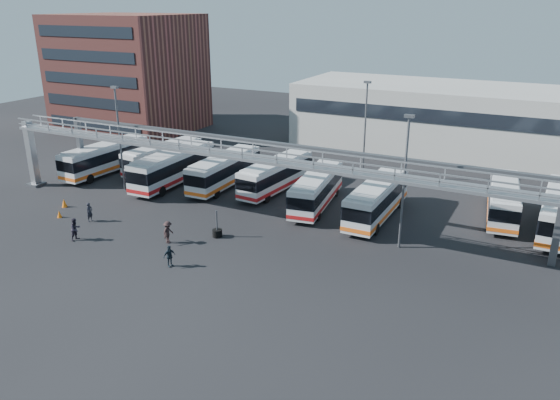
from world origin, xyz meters
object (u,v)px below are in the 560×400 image
at_px(light_pole_left, 119,133).
at_px(pedestrian_b, 75,229).
at_px(pedestrian_d, 169,256).
at_px(tire_stack, 217,232).
at_px(bus_0, 105,157).
at_px(cone_left, 64,203).
at_px(bus_5, 317,188).
at_px(bus_2, 173,166).
at_px(pedestrian_c, 168,232).
at_px(bus_9, 560,210).
at_px(bus_1, 163,157).
at_px(bus_4, 276,174).
at_px(light_pole_mid, 405,176).
at_px(light_pole_back, 365,125).
at_px(bus_6, 377,198).
at_px(bus_8, 503,199).
at_px(bus_3, 224,169).
at_px(pedestrian_a, 90,212).
at_px(cone_right, 59,214).

bearing_deg(light_pole_left, pedestrian_b, -65.74).
distance_m(pedestrian_d, tire_stack, 5.89).
xyz_separation_m(bus_0, cone_left, (3.98, -9.61, -1.42)).
bearing_deg(bus_5, light_pole_left, -175.06).
height_order(bus_2, tire_stack, bus_2).
relative_size(bus_2, pedestrian_c, 6.41).
relative_size(bus_0, bus_9, 0.97).
relative_size(bus_1, bus_4, 0.97).
xyz_separation_m(light_pole_mid, light_pole_back, (-8.00, 15.00, 0.00)).
height_order(bus_1, pedestrian_c, bus_1).
height_order(light_pole_mid, bus_2, light_pole_mid).
relative_size(bus_9, pedestrian_d, 7.02).
relative_size(light_pole_left, bus_6, 0.95).
bearing_deg(tire_stack, pedestrian_c, -135.47).
height_order(bus_2, bus_9, bus_2).
distance_m(bus_8, pedestrian_d, 28.54).
xyz_separation_m(bus_3, bus_6, (16.26, -1.40, 0.02)).
relative_size(pedestrian_b, tire_stack, 0.81).
relative_size(light_pole_left, bus_3, 0.96).
xyz_separation_m(pedestrian_a, pedestrian_c, (8.71, -0.55, 0.06)).
bearing_deg(pedestrian_d, bus_4, 22.71).
bearing_deg(bus_9, cone_right, -155.33).
height_order(pedestrian_d, cone_left, pedestrian_d).
xyz_separation_m(light_pole_back, pedestrian_a, (-16.90, -21.72, -4.89)).
height_order(pedestrian_b, cone_left, pedestrian_b).
xyz_separation_m(bus_2, bus_3, (5.05, 1.70, -0.13)).
relative_size(bus_1, bus_2, 0.89).
height_order(pedestrian_c, cone_left, pedestrian_c).
distance_m(bus_1, bus_6, 25.18).
bearing_deg(bus_0, light_pole_left, -28.98).
xyz_separation_m(bus_1, bus_2, (3.72, -3.05, 0.24)).
height_order(bus_4, pedestrian_b, bus_4).
height_order(light_pole_mid, cone_left, light_pole_mid).
relative_size(bus_3, bus_9, 0.95).
relative_size(light_pole_back, bus_2, 0.89).
bearing_deg(bus_0, pedestrian_c, -31.48).
bearing_deg(bus_0, light_pole_back, 25.00).
distance_m(bus_0, pedestrian_b, 17.88).
bearing_deg(pedestrian_c, bus_2, 30.09).
xyz_separation_m(light_pole_left, pedestrian_c, (11.82, -8.27, -4.83)).
bearing_deg(pedestrian_c, tire_stack, -50.85).
distance_m(light_pole_left, cone_right, 9.90).
bearing_deg(bus_6, pedestrian_d, -123.17).
height_order(bus_6, pedestrian_d, bus_6).
bearing_deg(bus_0, light_pole_mid, -5.04).
bearing_deg(bus_3, bus_1, 170.21).
height_order(bus_5, pedestrian_b, bus_5).
bearing_deg(bus_3, cone_right, -122.34).
bearing_deg(bus_2, pedestrian_b, -84.58).
relative_size(bus_8, pedestrian_c, 5.81).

